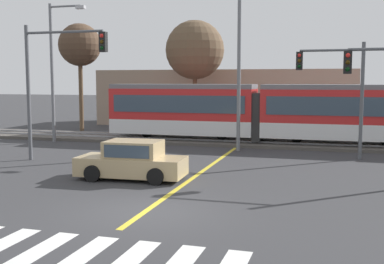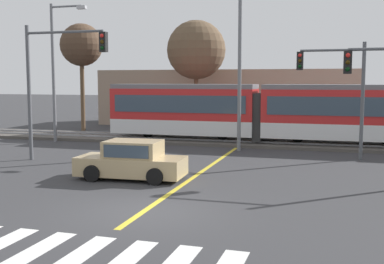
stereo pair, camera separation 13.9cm
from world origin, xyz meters
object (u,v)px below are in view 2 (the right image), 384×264
sedan_crossing (131,161)px  bare_tree_west (196,50)px  traffic_light_far_right (339,82)px  bare_tree_far_west (81,46)px  traffic_light_mid_left (54,71)px  street_lamp_centre (244,62)px  light_rail_tram (342,112)px  street_lamp_west (57,64)px

sedan_crossing → bare_tree_west: 18.58m
traffic_light_far_right → bare_tree_far_west: bare_tree_far_west is taller
traffic_light_mid_left → street_lamp_centre: 9.86m
traffic_light_mid_left → bare_tree_west: bare_tree_west is taller
bare_tree_far_west → light_rail_tram: bearing=-12.0°
sedan_crossing → traffic_light_mid_left: 6.90m
sedan_crossing → traffic_light_far_right: 11.20m
traffic_light_far_right → street_lamp_centre: size_ratio=0.67×
street_lamp_centre → street_lamp_west: bearing=177.5°
sedan_crossing → street_lamp_centre: street_lamp_centre is taller
sedan_crossing → traffic_light_far_right: (7.75, 7.48, 3.06)m
street_lamp_centre → bare_tree_far_west: size_ratio=1.05×
light_rail_tram → traffic_light_mid_left: bearing=-146.2°
sedan_crossing → street_lamp_centre: bearing=72.0°
traffic_light_far_right → bare_tree_west: 14.55m
sedan_crossing → bare_tree_far_west: bearing=124.8°
bare_tree_far_west → traffic_light_mid_left: bearing=-66.0°
light_rail_tram → sedan_crossing: (-8.01, -11.64, -1.35)m
light_rail_tram → bare_tree_far_west: (-18.88, 4.01, 4.39)m
traffic_light_mid_left → street_lamp_west: bearing=121.1°
sedan_crossing → bare_tree_west: bearing=97.8°
light_rail_tram → sedan_crossing: 14.20m
street_lamp_west → bare_tree_far_west: bearing=106.4°
bare_tree_far_west → sedan_crossing: bearing=-55.2°
street_lamp_centre → bare_tree_far_west: street_lamp_centre is taller
sedan_crossing → bare_tree_far_west: bare_tree_far_west is taller
sedan_crossing → traffic_light_mid_left: bearing=151.1°
traffic_light_far_right → street_lamp_west: 16.83m
traffic_light_mid_left → bare_tree_far_west: 14.19m
light_rail_tram → sedan_crossing: size_ratio=6.55×
sedan_crossing → street_lamp_west: (-8.96, 9.14, 4.16)m
bare_tree_far_west → bare_tree_west: (8.44, 1.96, -0.36)m
bare_tree_west → traffic_light_mid_left: bearing=-100.5°
street_lamp_west → bare_tree_west: (6.53, 8.47, 1.22)m
bare_tree_far_west → traffic_light_far_right: bearing=-23.7°
light_rail_tram → street_lamp_west: size_ratio=3.30×
traffic_light_mid_left → street_lamp_west: (-3.80, 6.30, 0.55)m
sedan_crossing → traffic_light_far_right: bearing=44.0°
traffic_light_mid_left → bare_tree_west: 15.13m
light_rail_tram → traffic_light_far_right: (-0.26, -4.16, 1.72)m
sedan_crossing → traffic_light_mid_left: (-5.16, 2.84, 3.61)m
street_lamp_west → street_lamp_centre: (11.76, -0.50, -0.02)m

